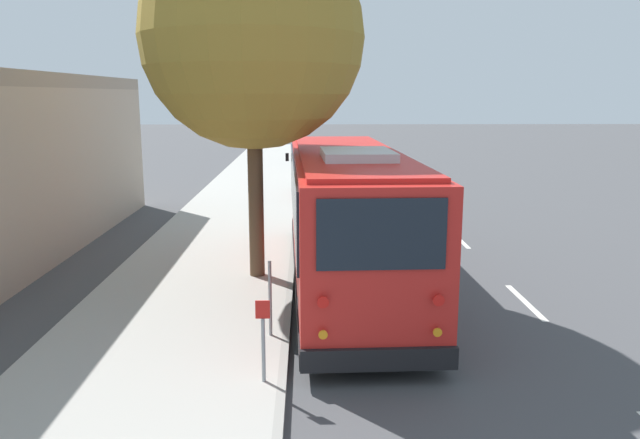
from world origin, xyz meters
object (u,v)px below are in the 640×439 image
Objects in this scene: sign_post_near at (263,340)px; sign_post_far at (270,299)px; parked_sedan_blue at (319,155)px; street_tree at (253,21)px; parked_sedan_maroon at (325,185)px; parked_sedan_silver at (321,166)px; shuttle_bus at (347,211)px.

sign_post_far is at bearing 0.00° from sign_post_near.
parked_sedan_blue is 0.51× the size of street_tree.
parked_sedan_maroon is 13.93m from parked_sedan_blue.
street_tree is at bearing 5.24° from sign_post_near.
sign_post_far is (-16.00, 1.46, 0.25)m from parked_sedan_maroon.
parked_sedan_blue is (6.69, -0.03, -0.04)m from parked_sedan_silver.
sign_post_near is (-25.11, 1.46, 0.20)m from parked_sedan_silver.
parked_sedan_blue is at bearing -2.86° from sign_post_far.
street_tree is 7.90m from sign_post_near.
sign_post_far is at bearing 152.63° from shuttle_bus.
parked_sedan_silver is 3.39× the size of sign_post_far.
street_tree is (-25.92, 2.03, 5.50)m from parked_sedan_blue.
shuttle_bus is at bearing -106.53° from street_tree.
street_tree is 6.61m from sign_post_far.
parked_sedan_maroon is (12.63, 0.15, -1.22)m from shuttle_bus.
sign_post_near is at bearing 176.10° from parked_sedan_blue.
parked_sedan_silver is 20.09m from street_tree.
parked_sedan_silver is 1.05× the size of parked_sedan_blue.
parked_sedan_maroon is 17.93m from sign_post_near.
parked_sedan_maroon is 3.47× the size of sign_post_near.
parked_sedan_silver is at bearing -0.16° from parked_sedan_maroon.
parked_sedan_maroon is 0.50× the size of street_tree.
parked_sedan_silver is 6.69m from parked_sedan_blue.
sign_post_near is at bearing 175.15° from parked_sedan_maroon.
parked_sedan_maroon is at bearing -9.47° from street_tree.
parked_sedan_blue is at bearing -1.63° from shuttle_bus.
sign_post_far reaches higher than sign_post_near.
street_tree reaches higher than parked_sedan_maroon.
shuttle_bus reaches higher than sign_post_near.
parked_sedan_maroon is 7.24m from parked_sedan_silver.
street_tree is (0.64, 2.15, 4.27)m from shuttle_bus.
parked_sedan_silver is 0.53× the size of street_tree.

